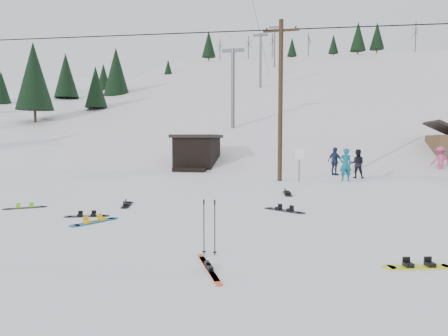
# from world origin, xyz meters

# --- Properties ---
(ground) EXTENTS (200.00, 200.00, 0.00)m
(ground) POSITION_xyz_m (0.00, 0.00, 0.00)
(ground) COLOR white
(ground) RESTS_ON ground
(ski_slope) EXTENTS (60.00, 85.24, 65.97)m
(ski_slope) POSITION_xyz_m (0.00, 55.00, -12.00)
(ski_slope) COLOR white
(ski_slope) RESTS_ON ground
(ridge_left) EXTENTS (47.54, 95.03, 58.38)m
(ridge_left) POSITION_xyz_m (-36.00, 48.00, -11.00)
(ridge_left) COLOR white
(ridge_left) RESTS_ON ground
(treeline_left) EXTENTS (20.00, 64.00, 10.00)m
(treeline_left) POSITION_xyz_m (-34.00, 40.00, 0.00)
(treeline_left) COLOR black
(treeline_left) RESTS_ON ground
(treeline_crest) EXTENTS (50.00, 6.00, 10.00)m
(treeline_crest) POSITION_xyz_m (0.00, 86.00, 0.00)
(treeline_crest) COLOR black
(treeline_crest) RESTS_ON ski_slope
(utility_pole) EXTENTS (2.00, 0.26, 9.00)m
(utility_pole) POSITION_xyz_m (2.00, 14.00, 4.68)
(utility_pole) COLOR #3A2819
(utility_pole) RESTS_ON ground
(trail_sign) EXTENTS (0.50, 0.09, 1.85)m
(trail_sign) POSITION_xyz_m (3.10, 13.58, 1.27)
(trail_sign) COLOR #595B60
(trail_sign) RESTS_ON ground
(lift_hut) EXTENTS (3.40, 4.10, 2.75)m
(lift_hut) POSITION_xyz_m (-5.00, 20.94, 1.36)
(lift_hut) COLOR black
(lift_hut) RESTS_ON ground
(lift_tower_near) EXTENTS (2.20, 0.36, 8.00)m
(lift_tower_near) POSITION_xyz_m (-4.00, 30.00, 7.86)
(lift_tower_near) COLOR #595B60
(lift_tower_near) RESTS_ON ski_slope
(lift_tower_mid) EXTENTS (2.20, 0.36, 8.00)m
(lift_tower_mid) POSITION_xyz_m (-4.00, 50.00, 14.36)
(lift_tower_mid) COLOR #595B60
(lift_tower_mid) RESTS_ON ski_slope
(lift_tower_far) EXTENTS (2.20, 0.36, 8.00)m
(lift_tower_far) POSITION_xyz_m (-4.00, 70.00, 20.86)
(lift_tower_far) COLOR #595B60
(lift_tower_far) RESTS_ON ski_slope
(hero_snowboard) EXTENTS (0.80, 1.46, 0.11)m
(hero_snowboard) POSITION_xyz_m (-2.10, 1.26, 0.03)
(hero_snowboard) COLOR #165C90
(hero_snowboard) RESTS_ON ground
(hero_skis) EXTENTS (0.88, 1.61, 0.09)m
(hero_skis) POSITION_xyz_m (2.10, -1.97, 0.03)
(hero_skis) COLOR red
(hero_skis) RESTS_ON ground
(ski_poles) EXTENTS (0.31, 0.08, 1.12)m
(ski_poles) POSITION_xyz_m (1.87, -1.08, 0.58)
(ski_poles) COLOR black
(ski_poles) RESTS_ON ground
(board_scatter_a) EXTENTS (1.28, 0.62, 0.09)m
(board_scatter_a) POSITION_xyz_m (-2.79, 1.99, 0.02)
(board_scatter_a) COLOR black
(board_scatter_a) RESTS_ON ground
(board_scatter_b) EXTENTS (0.65, 1.43, 0.10)m
(board_scatter_b) POSITION_xyz_m (-2.55, 4.17, 0.03)
(board_scatter_b) COLOR black
(board_scatter_b) RESTS_ON ground
(board_scatter_c) EXTENTS (1.13, 0.97, 0.10)m
(board_scatter_c) POSITION_xyz_m (-5.68, 2.86, 0.03)
(board_scatter_c) COLOR black
(board_scatter_c) RESTS_ON ground
(board_scatter_d) EXTENTS (1.39, 0.96, 0.11)m
(board_scatter_d) POSITION_xyz_m (2.98, 4.29, 0.03)
(board_scatter_d) COLOR black
(board_scatter_d) RESTS_ON ground
(board_scatter_e) EXTENTS (1.34, 0.57, 0.10)m
(board_scatter_e) POSITION_xyz_m (5.81, -1.03, 0.03)
(board_scatter_e) COLOR #F8FF1C
(board_scatter_e) RESTS_ON ground
(board_scatter_f) EXTENTS (0.53, 1.68, 0.12)m
(board_scatter_f) POSITION_xyz_m (2.81, 8.44, 0.03)
(board_scatter_f) COLOR black
(board_scatter_f) RESTS_ON ground
(skier_teal) EXTENTS (0.76, 0.58, 1.86)m
(skier_teal) POSITION_xyz_m (5.63, 14.75, 0.93)
(skier_teal) COLOR #0B5B75
(skier_teal) RESTS_ON ground
(skier_dark) EXTENTS (0.93, 0.76, 1.77)m
(skier_dark) POSITION_xyz_m (6.46, 16.65, 0.88)
(skier_dark) COLOR black
(skier_dark) RESTS_ON ground
(skier_pink) EXTENTS (1.32, 0.89, 1.90)m
(skier_pink) POSITION_xyz_m (12.12, 20.39, 0.95)
(skier_pink) COLOR #BB4271
(skier_pink) RESTS_ON ground
(skier_navy) EXTENTS (1.11, 1.06, 1.86)m
(skier_navy) POSITION_xyz_m (5.24, 18.50, 0.93)
(skier_navy) COLOR #1D2A48
(skier_navy) RESTS_ON ground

